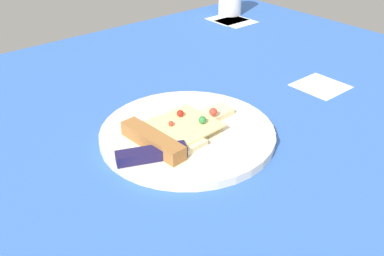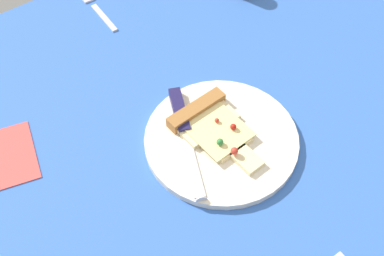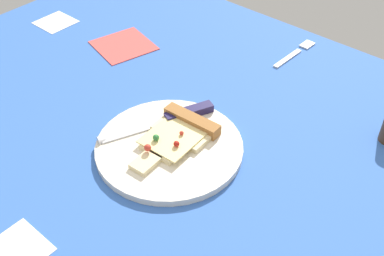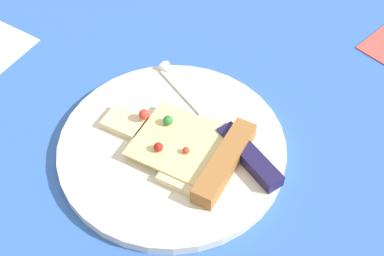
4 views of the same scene
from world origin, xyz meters
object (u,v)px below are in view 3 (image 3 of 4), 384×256
knife (168,119)px  fork (296,52)px  napkin (123,45)px  pizza_slice (178,134)px  plate (169,147)px

knife → fork: 40.39cm
fork → napkin: fork is taller
pizza_slice → plate: bearing=90.2°
knife → plate: bearing=158.6°
napkin → pizza_slice: bearing=62.8°
pizza_slice → napkin: bearing=-30.9°
knife → napkin: 33.15cm
plate → napkin: (-19.94, -34.09, -0.48)cm
knife → napkin: bearing=-3.9°
plate → knife: bearing=-135.0°
plate → fork: size_ratio=1.79×
pizza_slice → knife: bearing=-29.2°
knife → napkin: (-15.24, -29.38, -1.76)cm
plate → napkin: bearing=-120.3°
pizza_slice → napkin: 38.17cm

